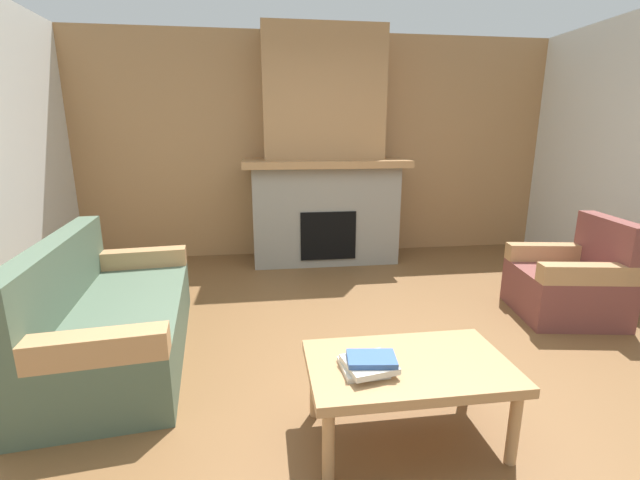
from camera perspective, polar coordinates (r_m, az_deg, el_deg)
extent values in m
plane|color=brown|center=(2.99, 8.09, -16.78)|extent=(9.00, 9.00, 0.00)
cube|color=#A87A4C|center=(5.51, -0.10, 12.30)|extent=(6.00, 0.12, 2.70)
cube|color=gray|center=(5.19, 0.52, 3.57)|extent=(1.70, 0.70, 1.15)
cube|color=black|center=(4.91, 1.08, 0.63)|extent=(0.64, 0.08, 0.56)
cube|color=#A87A4C|center=(5.06, 0.62, 10.32)|extent=(1.90, 0.82, 0.08)
cube|color=#A87A4C|center=(5.22, 0.39, 18.96)|extent=(1.40, 0.50, 1.47)
cube|color=#4C604C|center=(3.34, -25.28, -10.73)|extent=(1.03, 1.88, 0.40)
cube|color=#4C604C|center=(3.28, -31.89, -4.01)|extent=(0.35, 1.81, 0.45)
cube|color=tan|center=(2.50, -29.44, -12.66)|extent=(0.85, 0.25, 0.15)
cube|color=tan|center=(4.01, -23.57, -2.29)|extent=(0.85, 0.25, 0.15)
cube|color=brown|center=(4.22, 29.91, -6.16)|extent=(0.88, 0.88, 0.40)
cube|color=brown|center=(4.26, 34.28, -0.58)|extent=(0.26, 0.77, 0.45)
cube|color=tan|center=(4.40, 28.50, -1.43)|extent=(0.77, 0.26, 0.15)
cube|color=tan|center=(3.88, 32.50, -3.86)|extent=(0.77, 0.26, 0.15)
cube|color=tan|center=(2.24, 11.80, -16.30)|extent=(1.00, 0.60, 0.05)
cylinder|color=tan|center=(2.08, 1.12, -25.98)|extent=(0.06, 0.06, 0.38)
cylinder|color=tan|center=(2.35, 24.61, -21.97)|extent=(0.06, 0.06, 0.38)
cylinder|color=tan|center=(2.46, -0.72, -18.82)|extent=(0.06, 0.06, 0.38)
cylinder|color=tan|center=(2.70, 19.02, -16.45)|extent=(0.06, 0.06, 0.38)
cube|color=beige|center=(2.13, 5.82, -16.64)|extent=(0.22, 0.22, 0.02)
cube|color=beige|center=(2.10, 6.61, -16.26)|extent=(0.26, 0.25, 0.03)
cube|color=#335699|center=(2.09, 6.94, -15.57)|extent=(0.24, 0.18, 0.03)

